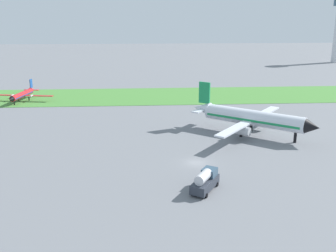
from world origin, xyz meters
name	(u,v)px	position (x,y,z in m)	size (l,w,h in m)	color
ground_plane	(196,163)	(0.00, 0.00, 0.00)	(600.00, 600.00, 0.00)	slate
grass_taxiway_strip	(172,96)	(0.00, 61.27, 0.04)	(360.00, 28.00, 0.08)	#478438
airplane_taxiing_turboprop	(22,94)	(-47.06, 56.00, 2.14)	(19.46, 16.73, 5.86)	red
airplane_midfield_jet	(251,118)	(14.54, 16.69, 3.89)	(25.70, 25.23, 10.81)	silver
fuel_truck_near_gate	(205,181)	(-0.24, -11.49, 1.58)	(5.41, 6.81, 3.29)	#2D333D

